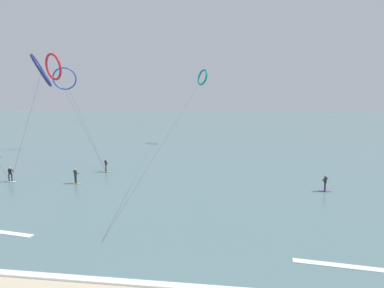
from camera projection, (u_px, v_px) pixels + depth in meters
sea_water at (224, 124)px, 114.82m from camera, size 400.00×200.00×0.08m
surfer_violet at (325, 184)px, 33.11m from camera, size 1.40×0.61×1.70m
surfer_ivory at (10, 175)px, 36.84m from camera, size 1.40×0.71×1.70m
surfer_lime at (106, 166)px, 41.64m from camera, size 1.40×0.70×1.70m
surfer_amber at (76, 177)px, 36.08m from camera, size 1.40×0.72×1.70m
kite_teal at (202, 77)px, 66.12m from camera, size 3.29×49.81×15.18m
kite_crimson at (53, 67)px, 51.24m from camera, size 14.31×11.68×16.35m
kite_cobalt at (65, 79)px, 58.61m from camera, size 16.42×18.73×14.81m
kite_navy at (41, 71)px, 41.31m from camera, size 4.22×8.96×14.93m
wave_crest_near at (147, 284)px, 16.82m from camera, size 17.09×0.54×0.12m
wave_crest_mid at (379, 271)px, 18.09m from camera, size 9.12×1.51×0.12m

